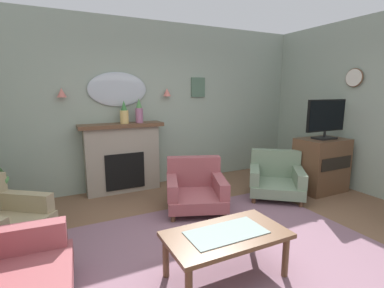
% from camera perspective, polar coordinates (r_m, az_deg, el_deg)
% --- Properties ---
extents(floor, '(6.98, 6.30, 0.10)m').
position_cam_1_polar(floor, '(3.21, 8.83, -22.31)').
color(floor, brown).
rests_on(floor, ground).
extents(wall_back, '(6.98, 0.10, 2.86)m').
position_cam_1_polar(wall_back, '(5.13, -8.42, 7.73)').
color(wall_back, '#93A393').
rests_on(wall_back, ground).
extents(patterned_rug, '(3.20, 2.40, 0.01)m').
position_cam_1_polar(patterned_rug, '(3.32, 6.75, -19.90)').
color(patterned_rug, '#7F5B6B').
rests_on(patterned_rug, ground).
extents(fireplace, '(1.36, 0.36, 1.16)m').
position_cam_1_polar(fireplace, '(4.89, -13.77, -2.83)').
color(fireplace, gray).
rests_on(fireplace, ground).
extents(mantel_vase_left, '(0.14, 0.14, 0.37)m').
position_cam_1_polar(mantel_vase_left, '(4.76, -13.51, 5.95)').
color(mantel_vase_left, tan).
rests_on(mantel_vase_left, fireplace).
extents(mantel_vase_centre, '(0.13, 0.13, 0.41)m').
position_cam_1_polar(mantel_vase_centre, '(4.82, -10.61, 6.39)').
color(mantel_vase_centre, '#9E6084').
rests_on(mantel_vase_centre, fireplace).
extents(wall_mirror, '(0.96, 0.06, 0.56)m').
position_cam_1_polar(wall_mirror, '(4.90, -14.75, 10.61)').
color(wall_mirror, '#B2BCC6').
extents(wall_sconce_left, '(0.14, 0.14, 0.14)m').
position_cam_1_polar(wall_sconce_left, '(4.74, -24.81, 9.38)').
color(wall_sconce_left, '#D17066').
extents(wall_sconce_right, '(0.14, 0.14, 0.14)m').
position_cam_1_polar(wall_sconce_right, '(5.09, -5.06, 10.34)').
color(wall_sconce_right, '#D17066').
extents(wall_clock, '(0.04, 0.31, 0.31)m').
position_cam_1_polar(wall_clock, '(5.50, 29.89, 11.52)').
color(wall_clock, silver).
extents(framed_picture, '(0.28, 0.03, 0.36)m').
position_cam_1_polar(framed_picture, '(5.42, 1.23, 11.36)').
color(framed_picture, '#4C6B56').
extents(coffee_table, '(1.10, 0.60, 0.45)m').
position_cam_1_polar(coffee_table, '(2.69, 6.90, -18.40)').
color(coffee_table, brown).
rests_on(coffee_table, ground).
extents(armchair_in_corner, '(1.14, 1.14, 0.71)m').
position_cam_1_polar(armchair_in_corner, '(4.82, 16.51, -6.44)').
color(armchair_in_corner, gray).
rests_on(armchair_in_corner, ground).
extents(armchair_near_fireplace, '(1.04, 1.05, 0.71)m').
position_cam_1_polar(armchair_near_fireplace, '(4.15, 0.68, -8.80)').
color(armchair_near_fireplace, '#934C51').
rests_on(armchair_near_fireplace, ground).
extents(tv_cabinet, '(0.80, 0.57, 0.90)m').
position_cam_1_polar(tv_cabinet, '(5.28, 24.55, -3.84)').
color(tv_cabinet, brown).
rests_on(tv_cabinet, ground).
extents(tv_flatscreen, '(0.84, 0.24, 0.65)m').
position_cam_1_polar(tv_flatscreen, '(5.14, 25.42, 4.73)').
color(tv_flatscreen, black).
rests_on(tv_flatscreen, tv_cabinet).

